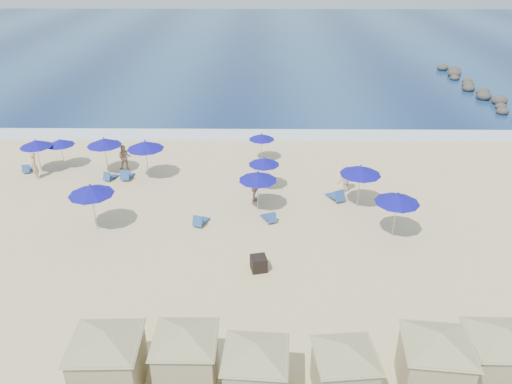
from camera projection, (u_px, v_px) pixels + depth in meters
ground at (217, 240)px, 25.85m from camera, size 160.00×160.00×0.00m
ocean at (247, 43)px, 74.84m from camera, size 160.00×80.00×0.06m
surf_line at (233, 135)px, 39.64m from camera, size 160.00×2.50×0.08m
rock_jetty at (489, 98)px, 47.62m from camera, size 2.56×26.66×0.96m
trash_bin at (259, 263)px, 23.39m from camera, size 0.86×0.86×0.72m
cabana_0 at (107, 353)px, 16.57m from camera, size 4.67×4.67×2.93m
cabana_1 at (186, 349)px, 16.89m from camera, size 4.38×4.38×2.75m
cabana_2 at (256, 364)px, 16.32m from camera, size 4.28×4.28×2.69m
cabana_3 at (345, 364)px, 16.40m from camera, size 4.09×4.09×2.58m
cabana_4 at (436, 355)px, 16.54m from camera, size 4.55×4.55×2.87m
cabana_5 at (500, 349)px, 16.79m from camera, size 4.50×4.50×2.82m
umbrella_0 at (36, 143)px, 32.48m from camera, size 2.08×2.08×2.37m
umbrella_1 at (60, 142)px, 33.27m from camera, size 1.86×1.86×2.12m
umbrella_2 at (91, 190)px, 25.81m from camera, size 2.38×2.38×2.71m
umbrella_3 at (104, 142)px, 32.25m from camera, size 2.25×2.25×2.57m
umbrella_4 at (145, 145)px, 31.49m from camera, size 2.36×2.36×2.68m
umbrella_5 at (264, 161)px, 30.27m from camera, size 1.92×1.92×2.18m
umbrella_6 at (258, 176)px, 27.76m from camera, size 2.18×2.18×2.48m
umbrella_7 at (262, 137)px, 34.39m from camera, size 1.79×1.79×2.03m
umbrella_8 at (361, 170)px, 28.07m from camera, size 2.35×2.35×2.68m
umbrella_9 at (398, 198)px, 25.17m from camera, size 2.29×2.29×2.61m
beach_chair_0 at (27, 169)px, 33.36m from camera, size 0.66×1.18×0.62m
beach_chair_1 at (110, 176)px, 32.27m from camera, size 0.88×1.25×0.63m
beach_chair_2 at (127, 175)px, 32.34m from camera, size 0.70×1.35×0.72m
beach_chair_3 at (200, 221)px, 27.18m from camera, size 0.91×1.35×0.68m
beach_chair_4 at (269, 217)px, 27.52m from camera, size 0.95×1.31×0.66m
beach_chair_5 at (336, 196)px, 29.73m from camera, size 1.11×1.53×0.77m
beachgoer_0 at (34, 166)px, 32.14m from camera, size 0.67×0.76×1.76m
beachgoer_1 at (125, 157)px, 33.44m from camera, size 0.88×0.71×1.72m
beachgoer_2 at (255, 189)px, 29.40m from camera, size 0.48×0.97×1.60m
beachgoer_3 at (346, 179)px, 30.48m from camera, size 1.26×1.00×1.71m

